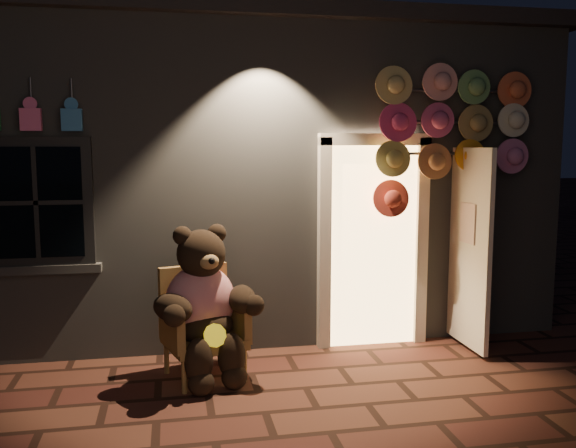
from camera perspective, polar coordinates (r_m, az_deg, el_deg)
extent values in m
plane|color=#532D20|center=(4.98, -2.12, -17.23)|extent=(60.00, 60.00, 0.00)
cube|color=slate|center=(8.51, -6.29, 4.50)|extent=(7.00, 5.00, 3.30)
cube|color=black|center=(8.60, -6.46, 16.09)|extent=(7.30, 5.30, 0.16)
cube|color=black|center=(6.08, -22.41, 1.90)|extent=(1.00, 0.10, 1.20)
cube|color=black|center=(6.05, -22.47, 1.87)|extent=(0.82, 0.06, 1.02)
cube|color=slate|center=(6.17, -22.12, -3.94)|extent=(1.10, 0.14, 0.08)
cube|color=#FFC572|center=(6.37, 7.86, -1.91)|extent=(0.92, 0.10, 2.10)
cube|color=beige|center=(6.19, 3.41, -2.14)|extent=(0.12, 0.12, 2.20)
cube|color=beige|center=(6.52, 12.30, -1.80)|extent=(0.12, 0.12, 2.20)
cube|color=beige|center=(6.25, 8.15, 7.84)|extent=(1.16, 0.12, 0.12)
cube|color=beige|center=(6.38, 16.64, -2.15)|extent=(0.05, 0.80, 2.00)
cube|color=#E45D90|center=(5.98, -22.92, 8.99)|extent=(0.18, 0.07, 0.20)
cylinder|color=#59595E|center=(6.06, -22.92, 11.33)|extent=(0.02, 0.02, 0.25)
cube|color=teal|center=(5.92, -19.57, 9.17)|extent=(0.18, 0.07, 0.20)
cylinder|color=#59595E|center=(6.00, -19.59, 11.53)|extent=(0.02, 0.02, 0.25)
cube|color=olive|center=(5.58, -7.83, -10.79)|extent=(0.79, 0.75, 0.09)
cube|color=olive|center=(5.74, -8.83, -6.96)|extent=(0.63, 0.26, 0.64)
cube|color=olive|center=(5.42, -10.85, -9.38)|extent=(0.23, 0.55, 0.37)
cube|color=olive|center=(5.61, -4.87, -8.68)|extent=(0.23, 0.55, 0.37)
cylinder|color=olive|center=(5.33, -9.69, -13.89)|extent=(0.05, 0.05, 0.29)
cylinder|color=olive|center=(5.51, -4.11, -13.08)|extent=(0.05, 0.05, 0.29)
cylinder|color=olive|center=(5.79, -11.30, -12.18)|extent=(0.05, 0.05, 0.29)
cylinder|color=olive|center=(5.96, -6.12, -11.51)|extent=(0.05, 0.05, 0.29)
ellipsoid|color=red|center=(5.52, -8.20, -7.18)|extent=(0.75, 0.67, 0.66)
ellipsoid|color=black|center=(5.51, -7.90, -9.32)|extent=(0.63, 0.57, 0.31)
sphere|color=black|center=(5.39, -8.12, -2.78)|extent=(0.53, 0.53, 0.43)
sphere|color=black|center=(5.34, -9.86, -1.09)|extent=(0.17, 0.17, 0.17)
sphere|color=black|center=(5.44, -6.69, -0.87)|extent=(0.17, 0.17, 0.17)
ellipsoid|color=olive|center=(5.21, -7.39, -3.53)|extent=(0.19, 0.16, 0.13)
ellipsoid|color=black|center=(5.23, -10.75, -7.74)|extent=(0.45, 0.49, 0.24)
ellipsoid|color=black|center=(5.44, -4.32, -7.04)|extent=(0.27, 0.45, 0.24)
ellipsoid|color=black|center=(5.28, -8.36, -12.63)|extent=(0.24, 0.24, 0.41)
ellipsoid|color=black|center=(5.38, -5.30, -12.20)|extent=(0.24, 0.24, 0.41)
sphere|color=black|center=(5.29, -8.12, -14.53)|extent=(0.22, 0.22, 0.22)
sphere|color=black|center=(5.39, -5.05, -14.06)|extent=(0.22, 0.22, 0.22)
cylinder|color=yellow|center=(5.26, -6.85, -10.32)|extent=(0.22, 0.14, 0.20)
cylinder|color=#59595E|center=(6.63, 16.54, 1.37)|extent=(0.04, 0.04, 2.83)
cylinder|color=#59595E|center=(6.46, 14.49, 11.98)|extent=(1.26, 0.03, 0.03)
cylinder|color=#59595E|center=(6.45, 14.40, 9.20)|extent=(1.26, 0.03, 0.03)
cylinder|color=#59595E|center=(6.44, 14.31, 6.41)|extent=(1.26, 0.03, 0.03)
cylinder|color=tan|center=(6.20, 10.02, 12.79)|extent=(0.36, 0.11, 0.36)
cylinder|color=pink|center=(6.33, 13.75, 12.58)|extent=(0.36, 0.11, 0.36)
cylinder|color=#619A58|center=(6.49, 17.30, 12.33)|extent=(0.36, 0.11, 0.36)
cylinder|color=#DA623B|center=(6.74, 20.26, 12.01)|extent=(0.36, 0.11, 0.36)
cylinder|color=#DA3A74|center=(6.15, 10.04, 9.41)|extent=(0.36, 0.11, 0.36)
cylinder|color=#C84B7C|center=(6.28, 13.76, 9.27)|extent=(0.36, 0.11, 0.36)
cylinder|color=olive|center=(6.52, 16.93, 9.09)|extent=(0.36, 0.11, 0.36)
cylinder|color=beige|center=(6.70, 20.26, 8.90)|extent=(0.36, 0.11, 0.36)
cylinder|color=#CDBA57|center=(6.12, 10.06, 5.99)|extent=(0.36, 0.11, 0.36)
cylinder|color=#9D673F|center=(6.33, 13.43, 5.95)|extent=(0.36, 0.11, 0.36)
cylinder|color=orange|center=(6.49, 16.93, 5.86)|extent=(0.36, 0.11, 0.36)
cylinder|color=#C86CA3|center=(6.67, 20.25, 5.76)|extent=(0.36, 0.11, 0.36)
cylinder|color=#B23929|center=(6.19, 9.79, 2.62)|extent=(0.36, 0.11, 0.36)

